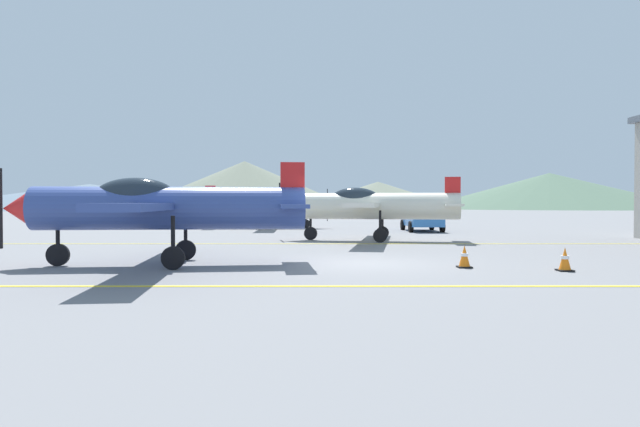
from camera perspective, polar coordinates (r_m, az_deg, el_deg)
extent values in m
plane|color=slate|center=(15.49, 3.94, -5.17)|extent=(400.00, 400.00, 0.00)
cube|color=yellow|center=(11.32, 5.32, -7.47)|extent=(80.00, 0.16, 0.01)
cube|color=yellow|center=(22.79, 2.75, -3.14)|extent=(80.00, 0.16, 0.01)
cylinder|color=#33478C|center=(15.62, -14.79, 0.53)|extent=(7.33, 1.94, 1.17)
cone|color=red|center=(16.71, -28.46, 0.47)|extent=(0.85, 1.07, 1.00)
cube|color=black|center=(16.88, -29.79, 0.46)|extent=(0.06, 0.13, 2.13)
ellipsoid|color=#1E2833|center=(15.79, -18.24, 1.79)|extent=(2.22, 1.18, 0.96)
cube|color=#33478C|center=(15.69, -16.33, 0.72)|extent=(2.16, 9.45, 0.17)
cube|color=#33478C|center=(15.45, -2.59, 0.76)|extent=(1.04, 2.83, 0.11)
cube|color=red|center=(15.46, -2.60, 2.93)|extent=(0.68, 0.20, 1.28)
cylinder|color=black|center=(16.37, -25.16, -2.01)|extent=(0.11, 0.11, 1.07)
cylinder|color=black|center=(16.41, -25.14, -3.87)|extent=(0.61, 0.19, 0.60)
cylinder|color=black|center=(16.77, -13.43, -1.86)|extent=(0.11, 0.11, 1.07)
cylinder|color=black|center=(16.80, -13.43, -3.68)|extent=(0.61, 0.19, 0.60)
cylinder|color=black|center=(14.45, -14.66, -2.34)|extent=(0.11, 0.11, 1.07)
cylinder|color=black|center=(14.49, -14.65, -4.45)|extent=(0.61, 0.19, 0.60)
cylinder|color=silver|center=(24.75, 6.10, 0.76)|extent=(7.34, 2.28, 1.17)
cone|color=red|center=(25.28, -2.98, 0.78)|extent=(0.89, 1.10, 1.00)
cube|color=black|center=(25.37, -3.93, 0.78)|extent=(0.06, 0.13, 2.13)
ellipsoid|color=#1E2833|center=(24.82, 3.89, 1.58)|extent=(2.25, 1.28, 0.96)
cube|color=silver|center=(24.77, 5.12, 0.89)|extent=(2.61, 9.45, 0.17)
cube|color=silver|center=(24.79, 13.75, 0.86)|extent=(1.17, 2.85, 0.11)
cube|color=red|center=(24.79, 13.76, 2.22)|extent=(0.68, 0.23, 1.28)
cylinder|color=black|center=(25.10, -0.72, -0.85)|extent=(0.11, 0.11, 1.07)
cylinder|color=black|center=(25.12, -0.72, -2.07)|extent=(0.61, 0.22, 0.60)
cylinder|color=black|center=(25.92, 6.71, -0.79)|extent=(0.11, 0.11, 1.07)
cylinder|color=black|center=(25.94, 6.70, -1.98)|extent=(0.61, 0.22, 0.60)
cylinder|color=black|center=(23.58, 6.46, -0.98)|extent=(0.11, 0.11, 1.07)
cylinder|color=black|center=(23.60, 6.46, -2.28)|extent=(0.61, 0.22, 0.60)
cylinder|color=white|center=(36.77, -5.89, 0.88)|extent=(7.28, 1.38, 1.17)
cone|color=red|center=(36.68, 0.35, 0.89)|extent=(0.77, 1.02, 1.00)
cube|color=black|center=(36.69, 1.02, 0.88)|extent=(0.05, 0.13, 2.13)
ellipsoid|color=#1E2833|center=(36.71, -4.40, 1.43)|extent=(2.16, 1.02, 0.96)
cube|color=white|center=(36.74, -5.22, 0.96)|extent=(1.45, 9.41, 0.17)
cube|color=white|center=(37.17, -10.97, 0.95)|extent=(0.83, 2.79, 0.11)
cube|color=red|center=(37.18, -10.98, 1.85)|extent=(0.67, 0.15, 1.28)
cylinder|color=black|center=(36.67, -1.23, -0.23)|extent=(0.11, 0.11, 1.07)
cylinder|color=black|center=(36.69, -1.23, -1.06)|extent=(0.60, 0.15, 0.60)
cylinder|color=black|center=(35.63, -6.37, -0.27)|extent=(0.11, 0.11, 1.07)
cylinder|color=black|center=(35.65, -6.37, -1.13)|extent=(0.60, 0.15, 0.60)
cylinder|color=black|center=(37.97, -6.07, -0.19)|extent=(0.11, 0.11, 1.07)
cylinder|color=black|center=(37.98, -6.07, -0.99)|extent=(0.60, 0.15, 0.60)
cube|color=#3372BF|center=(33.51, 10.69, -0.61)|extent=(1.86, 4.32, 0.75)
cube|color=black|center=(33.35, 10.75, 0.50)|extent=(1.62, 2.43, 0.55)
cylinder|color=black|center=(35.09, 11.68, -1.15)|extent=(0.23, 0.64, 0.64)
cylinder|color=black|center=(34.76, 8.78, -1.16)|extent=(0.23, 0.64, 0.64)
cylinder|color=black|center=(32.33, 12.74, -1.35)|extent=(0.23, 0.64, 0.64)
cylinder|color=black|center=(31.96, 9.60, -1.36)|extent=(0.23, 0.64, 0.64)
cube|color=black|center=(14.95, 14.90, -5.36)|extent=(0.36, 0.36, 0.04)
cone|color=orange|center=(14.92, 14.91, -4.23)|extent=(0.29, 0.29, 0.55)
cylinder|color=white|center=(14.91, 14.91, -4.12)|extent=(0.20, 0.20, 0.08)
cube|color=black|center=(15.04, 24.16, -5.38)|extent=(0.36, 0.36, 0.04)
cone|color=orange|center=(15.01, 24.17, -4.26)|extent=(0.29, 0.29, 0.55)
cylinder|color=white|center=(15.01, 24.17, -4.15)|extent=(0.20, 0.20, 0.08)
cone|color=slate|center=(164.00, -22.40, 1.63)|extent=(89.33, 89.33, 6.79)
cone|color=slate|center=(132.42, -7.52, 2.88)|extent=(54.10, 54.10, 11.55)
cone|color=slate|center=(170.74, 6.24, 1.91)|extent=(51.34, 51.34, 8.14)
cone|color=#4C6651|center=(169.02, 22.80, 2.17)|extent=(73.71, 73.71, 10.08)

